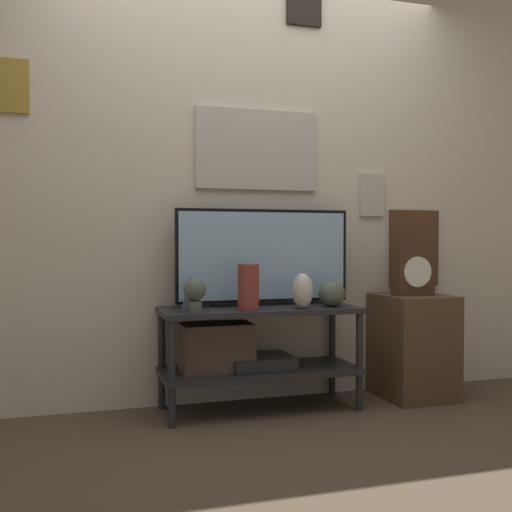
{
  "coord_description": "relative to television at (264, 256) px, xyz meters",
  "views": [
    {
      "loc": [
        -1.01,
        -2.96,
        0.96
      ],
      "look_at": [
        -0.02,
        0.25,
        0.87
      ],
      "focal_mm": 42.0,
      "sensor_mm": 36.0,
      "label": 1
    }
  ],
  "objects": [
    {
      "name": "mantel_clock",
      "position": [
        0.91,
        -0.13,
        -0.1
      ],
      "size": [
        0.24,
        0.11,
        0.29
      ],
      "color": "#422819",
      "rests_on": "side_table"
    },
    {
      "name": "side_table",
      "position": [
        0.93,
        -0.1,
        -0.56
      ],
      "size": [
        0.4,
        0.45,
        0.63
      ],
      "color": "#513823",
      "rests_on": "ground_plane"
    },
    {
      "name": "vase_round_glass",
      "position": [
        0.35,
        -0.18,
        -0.21
      ],
      "size": [
        0.15,
        0.15,
        0.15
      ],
      "color": "#4C5647",
      "rests_on": "media_console"
    },
    {
      "name": "vase_tall_ceramic",
      "position": [
        -0.15,
        -0.19,
        -0.16
      ],
      "size": [
        0.12,
        0.12,
        0.25
      ],
      "color": "brown",
      "rests_on": "media_console"
    },
    {
      "name": "vase_urn_stoneware",
      "position": [
        0.16,
        -0.22,
        -0.19
      ],
      "size": [
        0.12,
        0.12,
        0.2
      ],
      "color": "beige",
      "rests_on": "media_console"
    },
    {
      "name": "television",
      "position": [
        0.0,
        0.0,
        0.0
      ],
      "size": [
        1.04,
        0.05,
        0.56
      ],
      "color": "black",
      "rests_on": "media_console"
    },
    {
      "name": "media_console",
      "position": [
        -0.15,
        -0.09,
        -0.51
      ],
      "size": [
        1.12,
        0.43,
        0.58
      ],
      "color": "#232326",
      "rests_on": "ground_plane"
    },
    {
      "name": "vase_slim_bronze",
      "position": [
        -0.45,
        -0.09,
        -0.19
      ],
      "size": [
        0.1,
        0.1,
        0.19
      ],
      "color": "#2D4251",
      "rests_on": "media_console"
    },
    {
      "name": "wall_back",
      "position": [
        -0.05,
        0.17,
        0.48
      ],
      "size": [
        6.4,
        0.08,
        2.7
      ],
      "color": "beige",
      "rests_on": "ground_plane"
    },
    {
      "name": "ground_plane",
      "position": [
        -0.05,
        -0.35,
        -0.87
      ],
      "size": [
        12.0,
        12.0,
        0.0
      ],
      "primitive_type": "plane",
      "color": "#4C3D2D"
    },
    {
      "name": "decorative_bust",
      "position": [
        -0.45,
        -0.22,
        -0.18
      ],
      "size": [
        0.12,
        0.12,
        0.18
      ],
      "color": "#4C5647",
      "rests_on": "media_console"
    }
  ]
}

